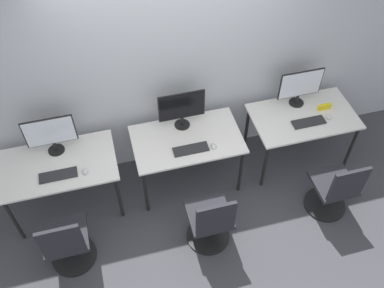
{
  "coord_description": "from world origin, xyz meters",
  "views": [
    {
      "loc": [
        -0.76,
        -2.7,
        4.26
      ],
      "look_at": [
        0.0,
        0.14,
        0.89
      ],
      "focal_mm": 40.0,
      "sensor_mm": 36.0,
      "label": 1
    }
  ],
  "objects_px": {
    "monitor_center": "(182,108)",
    "mouse_center": "(214,146)",
    "office_chair_right": "(334,190)",
    "monitor_left": "(50,134)",
    "mouse_left": "(85,171)",
    "office_chair_left": "(67,244)",
    "mouse_right": "(328,116)",
    "keyboard_center": "(191,149)",
    "office_chair_center": "(210,223)",
    "keyboard_right": "(309,122)",
    "keyboard_left": "(58,175)",
    "monitor_right": "(300,86)"
  },
  "relations": [
    {
      "from": "keyboard_right",
      "to": "monitor_right",
      "type": "bearing_deg",
      "value": 90.0
    },
    {
      "from": "mouse_center",
      "to": "office_chair_right",
      "type": "xyz_separation_m",
      "value": [
        1.21,
        -0.64,
        -0.39
      ]
    },
    {
      "from": "monitor_right",
      "to": "mouse_center",
      "type": "bearing_deg",
      "value": -160.31
    },
    {
      "from": "office_chair_left",
      "to": "mouse_center",
      "type": "xyz_separation_m",
      "value": [
        1.68,
        0.55,
        0.39
      ]
    },
    {
      "from": "mouse_left",
      "to": "mouse_center",
      "type": "bearing_deg",
      "value": -0.58
    },
    {
      "from": "monitor_center",
      "to": "keyboard_center",
      "type": "distance_m",
      "value": 0.46
    },
    {
      "from": "mouse_left",
      "to": "keyboard_center",
      "type": "bearing_deg",
      "value": 0.57
    },
    {
      "from": "keyboard_left",
      "to": "monitor_right",
      "type": "height_order",
      "value": "monitor_right"
    },
    {
      "from": "monitor_left",
      "to": "mouse_left",
      "type": "height_order",
      "value": "monitor_left"
    },
    {
      "from": "mouse_left",
      "to": "office_chair_right",
      "type": "height_order",
      "value": "office_chair_right"
    },
    {
      "from": "monitor_right",
      "to": "office_chair_center",
      "type": "bearing_deg",
      "value": -141.54
    },
    {
      "from": "office_chair_center",
      "to": "mouse_right",
      "type": "height_order",
      "value": "office_chair_center"
    },
    {
      "from": "mouse_right",
      "to": "keyboard_center",
      "type": "bearing_deg",
      "value": -177.68
    },
    {
      "from": "office_chair_center",
      "to": "monitor_left",
      "type": "bearing_deg",
      "value": 142.99
    },
    {
      "from": "office_chair_right",
      "to": "keyboard_center",
      "type": "bearing_deg",
      "value": 155.39
    },
    {
      "from": "office_chair_left",
      "to": "keyboard_left",
      "type": "bearing_deg",
      "value": 87.0
    },
    {
      "from": "monitor_center",
      "to": "keyboard_right",
      "type": "xyz_separation_m",
      "value": [
        1.4,
        -0.34,
        -0.26
      ]
    },
    {
      "from": "office_chair_center",
      "to": "keyboard_left",
      "type": "bearing_deg",
      "value": 153.21
    },
    {
      "from": "mouse_left",
      "to": "office_chair_right",
      "type": "bearing_deg",
      "value": -14.25
    },
    {
      "from": "mouse_left",
      "to": "office_chair_center",
      "type": "bearing_deg",
      "value": -31.17
    },
    {
      "from": "monitor_left",
      "to": "monitor_center",
      "type": "relative_size",
      "value": 1.0
    },
    {
      "from": "mouse_center",
      "to": "office_chair_left",
      "type": "bearing_deg",
      "value": -161.89
    },
    {
      "from": "monitor_center",
      "to": "office_chair_right",
      "type": "bearing_deg",
      "value": -35.83
    },
    {
      "from": "keyboard_left",
      "to": "mouse_left",
      "type": "bearing_deg",
      "value": -4.8
    },
    {
      "from": "office_chair_center",
      "to": "mouse_center",
      "type": "bearing_deg",
      "value": 71.74
    },
    {
      "from": "monitor_left",
      "to": "keyboard_right",
      "type": "distance_m",
      "value": 2.84
    },
    {
      "from": "mouse_right",
      "to": "mouse_center",
      "type": "bearing_deg",
      "value": -176.26
    },
    {
      "from": "keyboard_left",
      "to": "mouse_center",
      "type": "relative_size",
      "value": 4.28
    },
    {
      "from": "office_chair_right",
      "to": "monitor_center",
      "type": "bearing_deg",
      "value": 144.17
    },
    {
      "from": "mouse_left",
      "to": "monitor_right",
      "type": "relative_size",
      "value": 0.17
    },
    {
      "from": "monitor_center",
      "to": "mouse_right",
      "type": "xyz_separation_m",
      "value": [
        1.66,
        -0.32,
        -0.25
      ]
    },
    {
      "from": "keyboard_left",
      "to": "keyboard_right",
      "type": "xyz_separation_m",
      "value": [
        2.81,
        0.03,
        0.0
      ]
    },
    {
      "from": "office_chair_center",
      "to": "monitor_right",
      "type": "relative_size",
      "value": 1.73
    },
    {
      "from": "monitor_center",
      "to": "mouse_center",
      "type": "height_order",
      "value": "monitor_center"
    },
    {
      "from": "mouse_center",
      "to": "mouse_right",
      "type": "xyz_separation_m",
      "value": [
        1.41,
        0.09,
        0.0
      ]
    },
    {
      "from": "keyboard_left",
      "to": "mouse_left",
      "type": "relative_size",
      "value": 4.28
    },
    {
      "from": "office_chair_right",
      "to": "mouse_right",
      "type": "bearing_deg",
      "value": 74.78
    },
    {
      "from": "mouse_left",
      "to": "office_chair_left",
      "type": "bearing_deg",
      "value": -118.37
    },
    {
      "from": "office_chair_right",
      "to": "mouse_center",
      "type": "bearing_deg",
      "value": 152.02
    },
    {
      "from": "mouse_left",
      "to": "monitor_center",
      "type": "bearing_deg",
      "value": 19.35
    },
    {
      "from": "monitor_center",
      "to": "mouse_center",
      "type": "relative_size",
      "value": 5.79
    },
    {
      "from": "office_chair_left",
      "to": "monitor_right",
      "type": "relative_size",
      "value": 1.73
    },
    {
      "from": "monitor_right",
      "to": "keyboard_left",
      "type": "bearing_deg",
      "value": -172.36
    },
    {
      "from": "office_chair_right",
      "to": "keyboard_right",
      "type": "bearing_deg",
      "value": 94.53
    },
    {
      "from": "office_chair_center",
      "to": "keyboard_right",
      "type": "height_order",
      "value": "office_chair_center"
    },
    {
      "from": "keyboard_left",
      "to": "office_chair_right",
      "type": "distance_m",
      "value": 2.97
    },
    {
      "from": "mouse_left",
      "to": "office_chair_left",
      "type": "height_order",
      "value": "office_chair_left"
    },
    {
      "from": "office_chair_left",
      "to": "monitor_center",
      "type": "xyz_separation_m",
      "value": [
        1.43,
        0.96,
        0.64
      ]
    },
    {
      "from": "office_chair_right",
      "to": "monitor_left",
      "type": "bearing_deg",
      "value": 160.12
    },
    {
      "from": "keyboard_center",
      "to": "mouse_left",
      "type": "bearing_deg",
      "value": -179.43
    }
  ]
}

